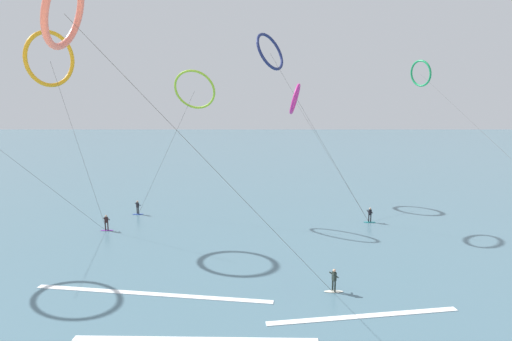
# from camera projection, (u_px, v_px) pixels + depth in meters

# --- Properties ---
(sea_water) EXTENTS (400.00, 200.00, 0.08)m
(sea_water) POSITION_uv_depth(u_px,v_px,m) (255.00, 149.00, 121.29)
(sea_water) COLOR slate
(sea_water) RESTS_ON ground
(surfer_violet) EXTENTS (1.40, 0.60, 1.70)m
(surfer_violet) POSITION_uv_depth(u_px,v_px,m) (105.00, 224.00, 42.33)
(surfer_violet) COLOR purple
(surfer_violet) RESTS_ON ground
(surfer_teal) EXTENTS (1.40, 0.67, 1.70)m
(surfer_teal) POSITION_uv_depth(u_px,v_px,m) (368.00, 216.00, 45.40)
(surfer_teal) COLOR teal
(surfer_teal) RESTS_ON ground
(surfer_ivory) EXTENTS (1.40, 0.69, 1.70)m
(surfer_ivory) POSITION_uv_depth(u_px,v_px,m) (333.00, 282.00, 28.46)
(surfer_ivory) COLOR silver
(surfer_ivory) RESTS_ON ground
(surfer_cobalt) EXTENTS (1.40, 0.73, 1.70)m
(surfer_cobalt) POSITION_uv_depth(u_px,v_px,m) (136.00, 209.00, 48.62)
(surfer_cobalt) COLOR #2647B7
(surfer_cobalt) RESTS_ON ground
(kite_coral) EXTENTS (17.16, 5.65, 20.57)m
(kite_coral) POSITION_uv_depth(u_px,v_px,m) (62.00, 10.00, 22.27)
(kite_coral) COLOR #EA7260
(kite_coral) RESTS_ON ground
(kite_amber) EXTENTS (6.47, 5.31, 20.46)m
(kite_amber) POSITION_uv_depth(u_px,v_px,m) (48.00, 59.00, 39.90)
(kite_amber) COLOR orange
(kite_amber) RESTS_ON ground
(kite_lime) EXTENTS (9.95, 3.55, 17.14)m
(kite_lime) POSITION_uv_depth(u_px,v_px,m) (193.00, 90.00, 46.19)
(kite_lime) COLOR #8CC62D
(kite_lime) RESTS_ON ground
(kite_magenta) EXTENTS (8.61, 14.54, 16.15)m
(kite_magenta) POSITION_uv_depth(u_px,v_px,m) (294.00, 99.00, 55.36)
(kite_magenta) COLOR #CC288E
(kite_magenta) RESTS_ON ground
(kite_emerald) EXTENTS (3.48, 50.25, 20.63)m
(kite_emerald) POSITION_uv_depth(u_px,v_px,m) (419.00, 74.00, 67.05)
(kite_emerald) COLOR #199351
(kite_emerald) RESTS_ON ground
(kite_navy) EXTENTS (13.47, 6.12, 21.39)m
(kite_navy) POSITION_uv_depth(u_px,v_px,m) (269.00, 52.00, 45.96)
(kite_navy) COLOR navy
(kite_navy) RESTS_ON ground
(wave_crest_near) EXTENTS (13.87, 0.77, 0.12)m
(wave_crest_near) POSITION_uv_depth(u_px,v_px,m) (194.00, 340.00, 22.68)
(wave_crest_near) COLOR white
(wave_crest_near) RESTS_ON ground
(wave_crest_mid) EXTENTS (12.43, 2.34, 0.12)m
(wave_crest_mid) POSITION_uv_depth(u_px,v_px,m) (363.00, 316.00, 25.24)
(wave_crest_mid) COLOR white
(wave_crest_mid) RESTS_ON ground
(wave_crest_far) EXTENTS (17.08, 2.91, 0.12)m
(wave_crest_far) POSITION_uv_depth(u_px,v_px,m) (150.00, 295.00, 28.15)
(wave_crest_far) COLOR white
(wave_crest_far) RESTS_ON ground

